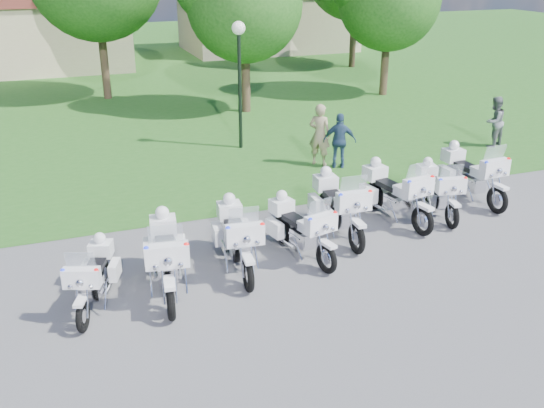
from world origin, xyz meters
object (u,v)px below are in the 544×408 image
object	(u,v)px
motorcycle_0	(94,276)
bystander_c	(340,141)
motorcycle_7	(471,173)
motorcycle_4	(338,205)
bystander_b	(494,122)
motorcycle_5	(394,192)
bystander_a	(320,135)
motorcycle_3	(300,227)
lamp_post	(239,54)
motorcycle_1	(166,256)
motorcycle_6	(437,189)
motorcycle_2	(237,236)

from	to	relation	value
motorcycle_0	bystander_c	world-z (taller)	bystander_c
motorcycle_7	bystander_c	distance (m)	4.18
motorcycle_4	bystander_c	xyz separation A→B (m)	(2.17, 4.33, 0.13)
motorcycle_0	bystander_b	bearing A→B (deg)	-138.17
motorcycle_0	bystander_c	distance (m)	9.66
motorcycle_5	bystander_c	xyz separation A→B (m)	(0.49, 4.06, 0.14)
motorcycle_7	bystander_a	size ratio (longest dim) A/B	1.33
motorcycle_3	motorcycle_4	bearing A→B (deg)	-163.00
motorcycle_5	lamp_post	distance (m)	7.75
motorcycle_3	motorcycle_5	world-z (taller)	motorcycle_5
motorcycle_4	bystander_c	size ratio (longest dim) A/B	1.51
motorcycle_1	lamp_post	world-z (taller)	lamp_post
motorcycle_7	lamp_post	xyz separation A→B (m)	(-4.40, 6.65, 2.45)
motorcycle_3	lamp_post	distance (m)	8.59
motorcycle_5	bystander_b	bearing A→B (deg)	-155.18
motorcycle_1	motorcycle_5	distance (m)	6.16
motorcycle_6	bystander_c	size ratio (longest dim) A/B	1.33
motorcycle_0	motorcycle_7	size ratio (longest dim) A/B	0.79
motorcycle_3	lamp_post	xyz separation A→B (m)	(1.21, 8.12, 2.52)
bystander_a	bystander_c	world-z (taller)	bystander_a
motorcycle_2	bystander_c	xyz separation A→B (m)	(4.89, 5.09, 0.15)
motorcycle_6	motorcycle_5	bearing A→B (deg)	9.64
bystander_a	bystander_c	size ratio (longest dim) A/B	1.13
motorcycle_0	motorcycle_1	xyz separation A→B (m)	(1.40, 0.08, 0.14)
bystander_a	motorcycle_0	bearing A→B (deg)	83.75
motorcycle_4	bystander_c	distance (m)	4.85
motorcycle_1	motorcycle_7	distance (m)	8.86
motorcycle_3	bystander_a	xyz separation A→B (m)	(2.98, 5.52, 0.31)
motorcycle_1	bystander_c	world-z (taller)	motorcycle_1
motorcycle_2	motorcycle_3	distance (m)	1.46
bystander_c	bystander_b	bearing A→B (deg)	-150.89
motorcycle_6	bystander_b	size ratio (longest dim) A/B	1.32
bystander_a	bystander_c	distance (m)	0.68
motorcycle_5	lamp_post	bearing A→B (deg)	-84.94
motorcycle_4	bystander_b	distance (m)	9.33
motorcycle_2	motorcycle_7	distance (m)	7.22
motorcycle_1	motorcycle_3	size ratio (longest dim) A/B	1.13
motorcycle_4	motorcycle_0	bearing A→B (deg)	15.24
motorcycle_6	lamp_post	xyz separation A→B (m)	(-2.99, 7.17, 2.53)
motorcycle_4	bystander_b	size ratio (longest dim) A/B	1.50
motorcycle_7	lamp_post	bearing A→B (deg)	-58.64
motorcycle_0	motorcycle_4	distance (m)	5.84
bystander_b	bystander_c	distance (m)	5.98
motorcycle_2	motorcycle_6	xyz separation A→B (m)	(5.65, 1.00, -0.06)
motorcycle_0	motorcycle_5	bearing A→B (deg)	-149.21
motorcycle_2	motorcycle_5	xyz separation A→B (m)	(4.41, 1.03, 0.01)
motorcycle_6	bystander_a	xyz separation A→B (m)	(-1.22, 4.57, 0.32)
motorcycle_1	bystander_b	distance (m)	13.71
motorcycle_0	motorcycle_7	xyz separation A→B (m)	(10.04, 2.02, 0.13)
lamp_post	bystander_a	bearing A→B (deg)	-55.74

